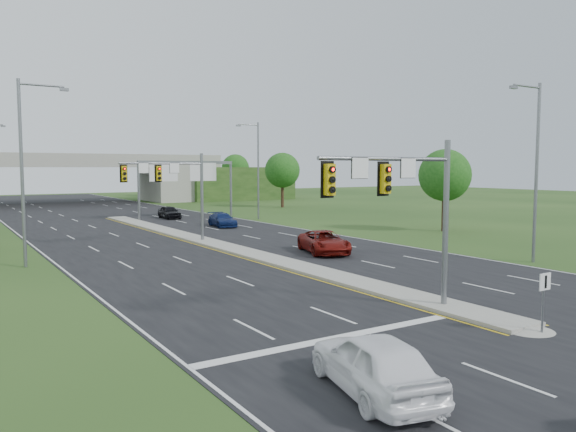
% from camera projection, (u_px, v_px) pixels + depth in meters
% --- Properties ---
extents(ground, '(240.00, 240.00, 0.00)m').
position_uv_depth(ground, '(444.00, 308.00, 23.53)').
color(ground, '#214016').
rests_on(ground, ground).
extents(road, '(24.00, 160.00, 0.02)m').
position_uv_depth(road, '(160.00, 230.00, 53.02)').
color(road, black).
rests_on(road, ground).
extents(median, '(2.00, 54.00, 0.16)m').
position_uv_depth(median, '(213.00, 243.00, 42.90)').
color(median, gray).
rests_on(median, road).
extents(median_nose, '(2.00, 2.00, 0.16)m').
position_uv_depth(median_nose, '(529.00, 328.00, 20.16)').
color(median_nose, gray).
rests_on(median_nose, road).
extents(lane_markings, '(23.72, 160.00, 0.01)m').
position_uv_depth(lane_markings, '(177.00, 237.00, 47.57)').
color(lane_markings, gold).
rests_on(lane_markings, road).
extents(signal_mast_near, '(6.62, 0.60, 7.00)m').
position_uv_depth(signal_mast_near, '(408.00, 197.00, 21.86)').
color(signal_mast_near, slate).
rests_on(signal_mast_near, ground).
extents(signal_mast_far, '(6.62, 0.60, 7.00)m').
position_uv_depth(signal_mast_far, '(175.00, 183.00, 42.93)').
color(signal_mast_far, slate).
rests_on(signal_mast_far, ground).
extents(keep_right_sign, '(0.60, 0.13, 2.20)m').
position_uv_depth(keep_right_sign, '(544.00, 292.00, 19.59)').
color(keep_right_sign, slate).
rests_on(keep_right_sign, ground).
extents(sign_gantry, '(11.58, 0.44, 6.67)m').
position_uv_depth(sign_gantry, '(186.00, 173.00, 64.49)').
color(sign_gantry, slate).
rests_on(sign_gantry, ground).
extents(overpass, '(80.00, 14.00, 8.10)m').
position_uv_depth(overpass, '(65.00, 182.00, 90.63)').
color(overpass, gray).
rests_on(overpass, ground).
extents(lightpole_l_mid, '(2.85, 0.25, 11.00)m').
position_uv_depth(lightpole_l_mid, '(25.00, 164.00, 32.79)').
color(lightpole_l_mid, slate).
rests_on(lightpole_l_mid, ground).
extents(lightpole_r_near, '(2.85, 0.25, 11.00)m').
position_uv_depth(lightpole_r_near, '(535.00, 164.00, 34.30)').
color(lightpole_r_near, slate).
rests_on(lightpole_r_near, ground).
extents(lightpole_r_far, '(2.85, 0.25, 11.00)m').
position_uv_depth(lightpole_r_far, '(257.00, 166.00, 63.78)').
color(lightpole_r_far, slate).
rests_on(lightpole_r_far, ground).
extents(tree_r_near, '(4.80, 4.80, 7.60)m').
position_uv_depth(tree_r_near, '(445.00, 175.00, 51.64)').
color(tree_r_near, '#382316').
rests_on(tree_r_near, ground).
extents(tree_r_mid, '(5.20, 5.20, 8.12)m').
position_uv_depth(tree_r_mid, '(282.00, 170.00, 83.23)').
color(tree_r_mid, '#382316').
rests_on(tree_r_mid, ground).
extents(tree_back_c, '(5.60, 5.60, 8.32)m').
position_uv_depth(tree_back_c, '(174.00, 170.00, 115.02)').
color(tree_back_c, '#382316').
rests_on(tree_back_c, ground).
extents(tree_back_d, '(6.00, 6.00, 8.85)m').
position_uv_depth(tree_back_d, '(235.00, 168.00, 122.44)').
color(tree_back_d, '#382316').
rests_on(tree_back_d, ground).
extents(car_white, '(2.95, 5.09, 1.63)m').
position_uv_depth(car_white, '(374.00, 363.00, 14.49)').
color(car_white, white).
rests_on(car_white, road).
extents(car_far_a, '(4.11, 6.02, 1.53)m').
position_uv_depth(car_far_a, '(324.00, 242.00, 38.54)').
color(car_far_a, maroon).
rests_on(car_far_a, road).
extents(car_far_b, '(2.42, 4.85, 1.35)m').
position_uv_depth(car_far_b, '(222.00, 220.00, 56.01)').
color(car_far_b, '#0D1D51').
rests_on(car_far_b, road).
extents(car_far_c, '(1.89, 4.40, 1.48)m').
position_uv_depth(car_far_c, '(169.00, 212.00, 64.92)').
color(car_far_c, black).
rests_on(car_far_c, road).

